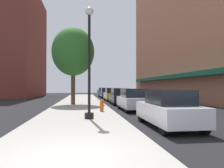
{
  "coord_description": "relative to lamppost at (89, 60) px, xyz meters",
  "views": [
    {
      "loc": [
        0.26,
        -5.27,
        1.78
      ],
      "look_at": [
        3.44,
        18.5,
        2.11
      ],
      "focal_mm": 35.02,
      "sensor_mm": 36.0,
      "label": 1
    }
  ],
  "objects": [
    {
      "name": "ground_plane",
      "position": [
        3.41,
        11.71,
        -3.2
      ],
      "size": [
        90.0,
        90.0,
        0.0
      ],
      "primitive_type": "plane",
      "color": "black"
    },
    {
      "name": "sidewalk_slab",
      "position": [
        -0.59,
        12.71,
        -3.14
      ],
      "size": [
        4.8,
        50.0,
        0.12
      ],
      "primitive_type": "cube",
      "color": "#A8A399",
      "rests_on": "ground"
    },
    {
      "name": "building_right_brick",
      "position": [
        14.4,
        15.71,
        8.39
      ],
      "size": [
        6.8,
        40.0,
        23.24
      ],
      "color": "#9E6047",
      "rests_on": "ground"
    },
    {
      "name": "building_far_background",
      "position": [
        -11.6,
        30.71,
        6.37
      ],
      "size": [
        6.8,
        18.0,
        19.18
      ],
      "color": "brown",
      "rests_on": "ground"
    },
    {
      "name": "lamppost",
      "position": [
        0.0,
        0.0,
        0.0
      ],
      "size": [
        0.48,
        0.48,
        5.9
      ],
      "color": "black",
      "rests_on": "sidewalk_slab"
    },
    {
      "name": "fire_hydrant",
      "position": [
        0.95,
        3.29,
        -2.68
      ],
      "size": [
        0.33,
        0.26,
        0.79
      ],
      "color": "#E05614",
      "rests_on": "sidewalk_slab"
    },
    {
      "name": "parking_meter_near",
      "position": [
        1.46,
        14.81,
        -2.25
      ],
      "size": [
        0.14,
        0.09,
        1.31
      ],
      "color": "slate",
      "rests_on": "sidewalk_slab"
    },
    {
      "name": "tree_near",
      "position": [
        -1.28,
        9.98,
        2.01
      ],
      "size": [
        4.1,
        4.1,
        7.47
      ],
      "color": "#4C3823",
      "rests_on": "sidewalk_slab"
    },
    {
      "name": "car_white",
      "position": [
        3.41,
        -2.32,
        -2.39
      ],
      "size": [
        1.8,
        4.3,
        1.66
      ],
      "rotation": [
        0.0,
        0.0,
        0.02
      ],
      "color": "black",
      "rests_on": "ground"
    },
    {
      "name": "car_silver",
      "position": [
        3.41,
        4.57,
        -2.39
      ],
      "size": [
        1.8,
        4.3,
        1.66
      ],
      "rotation": [
        0.0,
        0.0,
        -0.02
      ],
      "color": "black",
      "rests_on": "ground"
    },
    {
      "name": "car_black",
      "position": [
        3.41,
        10.47,
        -2.39
      ],
      "size": [
        1.8,
        4.3,
        1.66
      ],
      "rotation": [
        0.0,
        0.0,
        0.02
      ],
      "color": "black",
      "rests_on": "ground"
    },
    {
      "name": "car_yellow",
      "position": [
        3.41,
        16.52,
        -2.39
      ],
      "size": [
        1.8,
        4.3,
        1.66
      ],
      "rotation": [
        0.0,
        0.0,
        -0.02
      ],
      "color": "black",
      "rests_on": "ground"
    },
    {
      "name": "car_blue",
      "position": [
        3.41,
        23.48,
        -2.39
      ],
      "size": [
        1.8,
        4.3,
        1.66
      ],
      "rotation": [
        0.0,
        0.0,
        0.01
      ],
      "color": "black",
      "rests_on": "ground"
    },
    {
      "name": "car_green",
      "position": [
        3.41,
        29.19,
        -2.39
      ],
      "size": [
        1.8,
        4.3,
        1.66
      ],
      "rotation": [
        0.0,
        0.0,
        -0.03
      ],
      "color": "black",
      "rests_on": "ground"
    }
  ]
}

